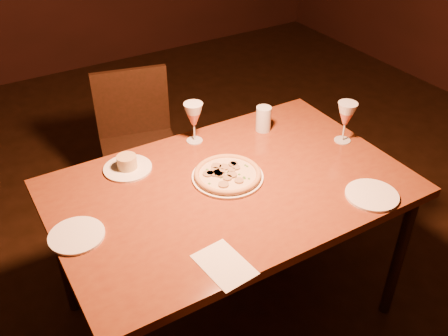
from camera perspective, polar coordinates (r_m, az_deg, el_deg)
dining_table at (r=2.07m, az=0.71°, el=-3.40°), size 1.44×0.93×0.77m
chair_far at (r=2.88m, az=-9.75°, el=3.15°), size 0.51×0.51×0.87m
pizza_plate at (r=2.06m, az=0.42°, el=-0.75°), size 0.30×0.30×0.03m
ramekin_saucer at (r=2.15m, az=-10.99°, el=0.33°), size 0.21×0.21×0.07m
wine_glass_far at (r=2.26m, az=-3.46°, el=5.19°), size 0.09×0.09×0.19m
wine_glass_right at (r=2.33m, az=13.67°, el=5.09°), size 0.09×0.09×0.19m
water_tumbler at (r=2.37m, az=4.53°, el=5.62°), size 0.07×0.07×0.12m
side_plate_left at (r=1.87m, az=-16.50°, el=-7.40°), size 0.20×0.20×0.01m
side_plate_near at (r=2.05m, az=16.55°, el=-2.99°), size 0.21×0.21×0.01m
menu_card at (r=1.70m, az=0.02°, el=-10.99°), size 0.16×0.22×0.00m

